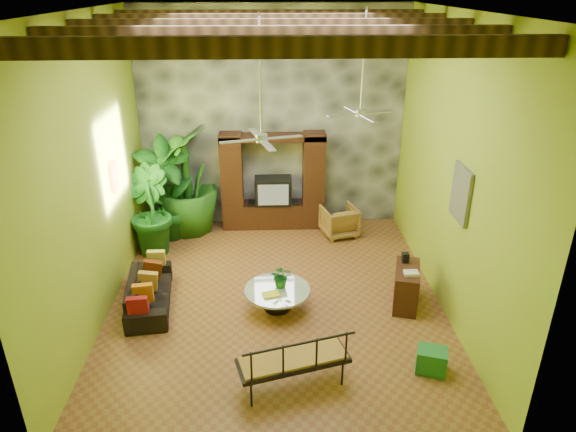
{
  "coord_description": "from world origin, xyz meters",
  "views": [
    {
      "loc": [
        -0.11,
        -8.05,
        5.39
      ],
      "look_at": [
        0.23,
        0.2,
        1.6
      ],
      "focal_mm": 32.0,
      "sensor_mm": 36.0,
      "label": 1
    }
  ],
  "objects_px": {
    "sofa": "(149,292)",
    "wicker_armchair": "(339,221)",
    "ceiling_fan_back": "(361,102)",
    "green_bin": "(431,360)",
    "tall_plant_a": "(166,190)",
    "coffee_table": "(277,296)",
    "entertainment_center": "(273,189)",
    "tall_plant_c": "(187,180)",
    "tall_plant_b": "(149,211)",
    "ceiling_fan_front": "(261,125)",
    "iron_bench": "(294,360)",
    "side_console": "(406,286)"
  },
  "relations": [
    {
      "from": "entertainment_center",
      "to": "wicker_armchair",
      "type": "xyz_separation_m",
      "value": [
        1.51,
        -0.55,
        -0.62
      ]
    },
    {
      "from": "coffee_table",
      "to": "green_bin",
      "type": "relative_size",
      "value": 2.67
    },
    {
      "from": "tall_plant_a",
      "to": "green_bin",
      "type": "height_order",
      "value": "tall_plant_a"
    },
    {
      "from": "tall_plant_c",
      "to": "green_bin",
      "type": "bearing_deg",
      "value": -49.6
    },
    {
      "from": "ceiling_fan_back",
      "to": "sofa",
      "type": "distance_m",
      "value": 5.17
    },
    {
      "from": "entertainment_center",
      "to": "iron_bench",
      "type": "height_order",
      "value": "entertainment_center"
    },
    {
      "from": "tall_plant_b",
      "to": "tall_plant_c",
      "type": "relative_size",
      "value": 0.77
    },
    {
      "from": "sofa",
      "to": "tall_plant_c",
      "type": "height_order",
      "value": "tall_plant_c"
    },
    {
      "from": "entertainment_center",
      "to": "sofa",
      "type": "height_order",
      "value": "entertainment_center"
    },
    {
      "from": "ceiling_fan_back",
      "to": "tall_plant_a",
      "type": "height_order",
      "value": "ceiling_fan_back"
    },
    {
      "from": "entertainment_center",
      "to": "side_console",
      "type": "relative_size",
      "value": 2.61
    },
    {
      "from": "tall_plant_c",
      "to": "sofa",
      "type": "bearing_deg",
      "value": -96.1
    },
    {
      "from": "ceiling_fan_back",
      "to": "iron_bench",
      "type": "height_order",
      "value": "ceiling_fan_back"
    },
    {
      "from": "tall_plant_a",
      "to": "side_console",
      "type": "bearing_deg",
      "value": -31.03
    },
    {
      "from": "tall_plant_a",
      "to": "coffee_table",
      "type": "bearing_deg",
      "value": -50.29
    },
    {
      "from": "sofa",
      "to": "green_bin",
      "type": "bearing_deg",
      "value": -120.04
    },
    {
      "from": "ceiling_fan_back",
      "to": "iron_bench",
      "type": "xyz_separation_m",
      "value": [
        -1.4,
        -3.54,
        -2.87
      ]
    },
    {
      "from": "ceiling_fan_back",
      "to": "green_bin",
      "type": "bearing_deg",
      "value": -77.78
    },
    {
      "from": "tall_plant_b",
      "to": "tall_plant_c",
      "type": "xyz_separation_m",
      "value": [
        0.68,
        1.02,
        0.3
      ]
    },
    {
      "from": "iron_bench",
      "to": "side_console",
      "type": "height_order",
      "value": "iron_bench"
    },
    {
      "from": "ceiling_fan_back",
      "to": "tall_plant_c",
      "type": "distance_m",
      "value": 4.53
    },
    {
      "from": "ceiling_fan_back",
      "to": "green_bin",
      "type": "relative_size",
      "value": 4.23
    },
    {
      "from": "wicker_armchair",
      "to": "tall_plant_b",
      "type": "distance_m",
      "value": 4.26
    },
    {
      "from": "tall_plant_b",
      "to": "entertainment_center",
      "type": "bearing_deg",
      "value": 23.99
    },
    {
      "from": "green_bin",
      "to": "tall_plant_b",
      "type": "bearing_deg",
      "value": 141.09
    },
    {
      "from": "coffee_table",
      "to": "iron_bench",
      "type": "height_order",
      "value": "iron_bench"
    },
    {
      "from": "entertainment_center",
      "to": "coffee_table",
      "type": "bearing_deg",
      "value": -89.72
    },
    {
      "from": "wicker_armchair",
      "to": "side_console",
      "type": "height_order",
      "value": "side_console"
    },
    {
      "from": "ceiling_fan_back",
      "to": "tall_plant_b",
      "type": "relative_size",
      "value": 0.97
    },
    {
      "from": "entertainment_center",
      "to": "side_console",
      "type": "xyz_separation_m",
      "value": [
        2.35,
        -3.4,
        -0.6
      ]
    },
    {
      "from": "tall_plant_a",
      "to": "ceiling_fan_front",
      "type": "bearing_deg",
      "value": -53.89
    },
    {
      "from": "ceiling_fan_front",
      "to": "tall_plant_c",
      "type": "relative_size",
      "value": 0.74
    },
    {
      "from": "side_console",
      "to": "tall_plant_c",
      "type": "bearing_deg",
      "value": 158.07
    },
    {
      "from": "green_bin",
      "to": "tall_plant_c",
      "type": "bearing_deg",
      "value": 130.4
    },
    {
      "from": "sofa",
      "to": "coffee_table",
      "type": "xyz_separation_m",
      "value": [
        2.32,
        -0.21,
        -0.01
      ]
    },
    {
      "from": "tall_plant_b",
      "to": "tall_plant_a",
      "type": "bearing_deg",
      "value": 66.02
    },
    {
      "from": "sofa",
      "to": "wicker_armchair",
      "type": "distance_m",
      "value": 4.66
    },
    {
      "from": "wicker_armchair",
      "to": "tall_plant_b",
      "type": "xyz_separation_m",
      "value": [
        -4.16,
        -0.63,
        0.61
      ]
    },
    {
      "from": "sofa",
      "to": "iron_bench",
      "type": "bearing_deg",
      "value": -138.98
    },
    {
      "from": "sofa",
      "to": "tall_plant_a",
      "type": "relative_size",
      "value": 0.78
    },
    {
      "from": "ceiling_fan_front",
      "to": "side_console",
      "type": "relative_size",
      "value": 2.02
    },
    {
      "from": "tall_plant_c",
      "to": "side_console",
      "type": "xyz_separation_m",
      "value": [
        4.32,
        -3.24,
        -0.89
      ]
    },
    {
      "from": "tall_plant_a",
      "to": "green_bin",
      "type": "distance_m",
      "value": 6.65
    },
    {
      "from": "sofa",
      "to": "wicker_armchair",
      "type": "bearing_deg",
      "value": -61.97
    },
    {
      "from": "green_bin",
      "to": "side_console",
      "type": "bearing_deg",
      "value": 88.43
    },
    {
      "from": "sofa",
      "to": "tall_plant_a",
      "type": "height_order",
      "value": "tall_plant_a"
    },
    {
      "from": "ceiling_fan_front",
      "to": "tall_plant_c",
      "type": "bearing_deg",
      "value": 117.66
    },
    {
      "from": "tall_plant_c",
      "to": "coffee_table",
      "type": "height_order",
      "value": "tall_plant_c"
    },
    {
      "from": "ceiling_fan_front",
      "to": "iron_bench",
      "type": "height_order",
      "value": "ceiling_fan_front"
    },
    {
      "from": "entertainment_center",
      "to": "ceiling_fan_back",
      "type": "relative_size",
      "value": 1.29
    }
  ]
}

